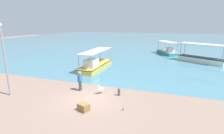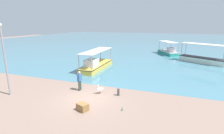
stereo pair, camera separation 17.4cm
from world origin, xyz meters
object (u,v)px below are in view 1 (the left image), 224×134
at_px(fishing_boat_center, 95,64).
at_px(lamp_post, 5,56).
at_px(fisherman_standing, 80,80).
at_px(glass_bottle, 123,109).
at_px(fishing_boat_far_right, 167,51).
at_px(mooring_bollard, 119,91).
at_px(fishing_boat_far_left, 201,59).
at_px(cargo_crate, 84,107).
at_px(pelican, 100,89).

bearing_deg(fishing_boat_center, lamp_post, -107.38).
distance_m(fisherman_standing, glass_bottle, 5.02).
relative_size(fishing_boat_far_right, glass_bottle, 19.00).
bearing_deg(mooring_bollard, fisherman_standing, -179.04).
height_order(fisherman_standing, glass_bottle, fisherman_standing).
relative_size(fishing_boat_far_left, cargo_crate, 8.79).
relative_size(fisherman_standing, glass_bottle, 6.26).
bearing_deg(mooring_bollard, cargo_crate, -115.19).
height_order(fishing_boat_center, cargo_crate, fishing_boat_center).
height_order(fishing_boat_center, fisherman_standing, fishing_boat_center).
bearing_deg(fishing_boat_far_right, pelican, -101.81).
relative_size(lamp_post, cargo_crate, 7.85).
bearing_deg(pelican, glass_bottle, -40.20).
bearing_deg(pelican, mooring_bollard, 5.72).
relative_size(fishing_boat_far_right, fishing_boat_far_left, 0.82).
relative_size(pelican, cargo_crate, 1.12).
relative_size(fishing_boat_center, fisherman_standing, 4.01).
xyz_separation_m(pelican, glass_bottle, (2.52, -2.13, -0.27)).
height_order(fishing_boat_far_right, mooring_bollard, fishing_boat_far_right).
relative_size(fishing_boat_far_left, pelican, 7.86).
bearing_deg(cargo_crate, fisherman_standing, 122.51).
bearing_deg(fishing_boat_far_right, mooring_bollard, -97.85).
xyz_separation_m(fishing_boat_center, glass_bottle, (6.18, -9.23, -0.47)).
height_order(fishing_boat_far_right, pelican, fishing_boat_far_right).
xyz_separation_m(fishing_boat_center, pelican, (3.66, -7.10, -0.20)).
xyz_separation_m(fishing_boat_far_left, pelican, (-9.32, -15.53, -0.19)).
distance_m(cargo_crate, glass_bottle, 2.61).
distance_m(fishing_boat_center, lamp_post, 10.53).
relative_size(fishing_boat_far_right, fishing_boat_center, 0.76).
xyz_separation_m(fisherman_standing, cargo_crate, (1.96, -3.08, -0.67)).
height_order(fishing_boat_center, mooring_bollard, fishing_boat_center).
bearing_deg(fishing_boat_center, mooring_bollard, -53.24).
xyz_separation_m(mooring_bollard, fisherman_standing, (-3.43, -0.06, 0.58)).
xyz_separation_m(lamp_post, cargo_crate, (6.76, -0.34, -2.92)).
relative_size(mooring_bollard, fisherman_standing, 0.37).
distance_m(fishing_boat_far_left, cargo_crate, 20.70).
bearing_deg(fisherman_standing, lamp_post, -150.38).
height_order(fishing_boat_far_left, mooring_bollard, fishing_boat_far_left).
xyz_separation_m(fishing_boat_far_right, cargo_crate, (-4.37, -24.17, -0.31)).
distance_m(pelican, cargo_crate, 2.98).
bearing_deg(glass_bottle, cargo_crate, -161.00).
distance_m(fishing_boat_far_right, lamp_post, 26.43).
bearing_deg(fishing_boat_center, fisherman_standing, -75.92).
height_order(fishing_boat_center, glass_bottle, fishing_boat_center).
distance_m(lamp_post, glass_bottle, 9.73).
xyz_separation_m(lamp_post, fisherman_standing, (4.80, 2.73, -2.25)).
distance_m(fishing_boat_center, mooring_bollard, 8.68).
bearing_deg(pelican, fisherman_standing, 177.12).
height_order(pelican, lamp_post, lamp_post).
height_order(fishing_boat_far_right, cargo_crate, fishing_boat_far_right).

